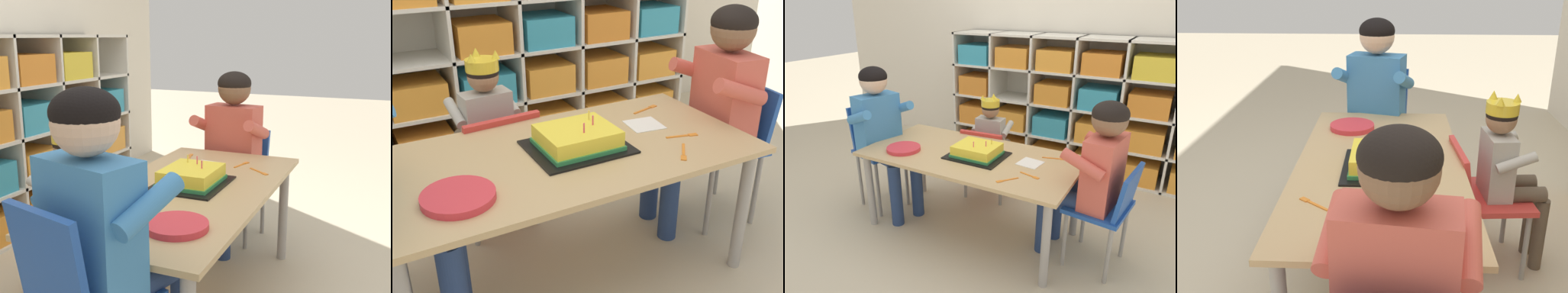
# 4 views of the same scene
# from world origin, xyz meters

# --- Properties ---
(ground) EXTENTS (16.00, 16.00, 0.00)m
(ground) POSITION_xyz_m (0.00, 0.00, 0.00)
(ground) COLOR beige
(activity_table) EXTENTS (1.39, 0.69, 0.56)m
(activity_table) POSITION_xyz_m (0.00, 0.00, 0.49)
(activity_table) COLOR tan
(activity_table) RESTS_ON ground
(classroom_chair_blue) EXTENTS (0.38, 0.36, 0.59)m
(classroom_chair_blue) POSITION_xyz_m (-0.13, 0.46, 0.36)
(classroom_chair_blue) COLOR red
(classroom_chair_blue) RESTS_ON ground
(child_with_crown) EXTENTS (0.31, 0.31, 0.83)m
(child_with_crown) POSITION_xyz_m (-0.13, 0.56, 0.52)
(child_with_crown) COLOR #B2ADA3
(child_with_crown) RESTS_ON ground
(classroom_chair_adult_side) EXTENTS (0.40, 0.37, 0.77)m
(classroom_chair_adult_side) POSITION_xyz_m (-0.81, -0.02, 0.47)
(classroom_chair_adult_side) COLOR #1E4CA8
(classroom_chair_adult_side) RESTS_ON ground
(adult_helper_seated) EXTENTS (0.47, 0.45, 1.07)m
(adult_helper_seated) POSITION_xyz_m (-0.69, -0.05, 0.67)
(adult_helper_seated) COLOR #3D7FBC
(adult_helper_seated) RESTS_ON ground
(guest_at_table_side) EXTENTS (0.45, 0.43, 1.00)m
(guest_at_table_side) POSITION_xyz_m (0.76, 0.07, 0.61)
(guest_at_table_side) COLOR #D15647
(guest_at_table_side) RESTS_ON ground
(birthday_cake_on_tray) EXTENTS (0.36, 0.30, 0.11)m
(birthday_cake_on_tray) POSITION_xyz_m (0.05, -0.00, 0.59)
(birthday_cake_on_tray) COLOR black
(birthday_cake_on_tray) RESTS_ON activity_table
(paper_plate_stack) EXTENTS (0.22, 0.22, 0.02)m
(paper_plate_stack) POSITION_xyz_m (-0.43, -0.15, 0.57)
(paper_plate_stack) COLOR #DB333D
(paper_plate_stack) RESTS_ON activity_table
(paper_napkin_square) EXTENTS (0.15, 0.15, 0.00)m
(paper_napkin_square) POSITION_xyz_m (0.39, 0.06, 0.56)
(paper_napkin_square) COLOR white
(paper_napkin_square) RESTS_ON activity_table
(fork_beside_plate_stack) EXTENTS (0.13, 0.05, 0.00)m
(fork_beside_plate_stack) POSITION_xyz_m (0.46, -0.10, 0.56)
(fork_beside_plate_stack) COLOR orange
(fork_beside_plate_stack) RESTS_ON activity_table
(fork_by_napkin) EXTENTS (0.14, 0.05, 0.00)m
(fork_by_napkin) POSITION_xyz_m (0.50, 0.21, 0.56)
(fork_by_napkin) COLOR orange
(fork_by_napkin) RESTS_ON activity_table
(fork_near_cake_tray) EXTENTS (0.10, 0.12, 0.00)m
(fork_near_cake_tray) POSITION_xyz_m (0.36, -0.22, 0.56)
(fork_near_cake_tray) COLOR orange
(fork_near_cake_tray) RESTS_ON activity_table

